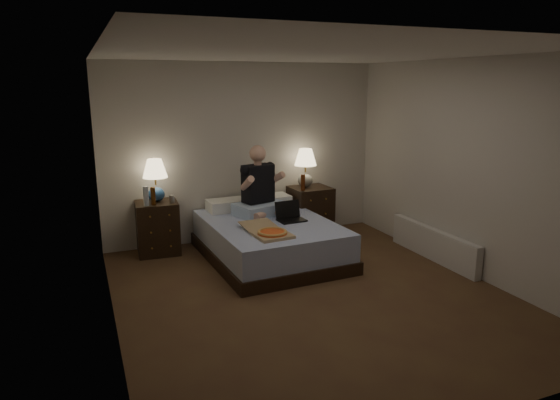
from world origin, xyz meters
name	(u,v)px	position (x,y,z in m)	size (l,w,h in m)	color
floor	(312,295)	(0.00, 0.00, 0.00)	(4.00, 4.50, 0.00)	brown
ceiling	(315,52)	(0.00, 0.00, 2.50)	(4.00, 4.50, 0.00)	white
wall_back	(244,152)	(0.00, 2.25, 1.25)	(4.00, 2.50, 0.00)	beige
wall_front	(475,246)	(0.00, -2.25, 1.25)	(4.00, 2.50, 0.00)	beige
wall_left	(106,197)	(-2.00, 0.00, 1.25)	(4.50, 2.50, 0.00)	beige
wall_right	(468,168)	(2.00, 0.00, 1.25)	(4.50, 2.50, 0.00)	beige
bed	(269,240)	(0.00, 1.25, 0.25)	(1.47, 1.97, 0.49)	#6077C0
nightstand_left	(158,228)	(-1.30, 2.00, 0.35)	(0.54, 0.48, 0.70)	black
nightstand_right	(310,211)	(0.91, 1.95, 0.36)	(0.56, 0.50, 0.73)	black
lamp_left	(155,180)	(-1.29, 2.05, 0.98)	(0.32, 0.32, 0.56)	#285492
lamp_right	(305,168)	(0.86, 2.02, 1.01)	(0.32, 0.32, 0.56)	gray
water_bottle	(146,196)	(-1.44, 1.86, 0.82)	(0.07, 0.07, 0.25)	silver
soda_can	(172,199)	(-1.11, 1.89, 0.75)	(0.07, 0.07, 0.10)	#9F9F9B
beer_bottle_left	(153,196)	(-1.35, 1.87, 0.81)	(0.06, 0.06, 0.23)	#4F2A0B
beer_bottle_right	(303,182)	(0.72, 1.81, 0.84)	(0.06, 0.06, 0.23)	#57250C
person	(260,181)	(0.01, 1.61, 0.96)	(0.66, 0.52, 0.93)	black
laptop	(292,212)	(0.27, 1.16, 0.61)	(0.34, 0.28, 0.24)	black
pizza_box	(272,233)	(-0.20, 0.65, 0.53)	(0.40, 0.76, 0.08)	tan
radiator	(433,244)	(1.93, 0.42, 0.20)	(0.10, 1.60, 0.40)	silver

